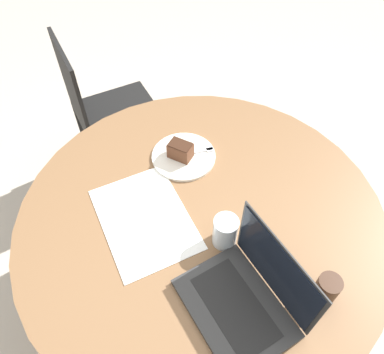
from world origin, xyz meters
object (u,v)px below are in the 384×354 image
at_px(plate, 184,156).
at_px(coffee_glass, 326,289).
at_px(chair, 106,115).
at_px(laptop, 246,297).

bearing_deg(plate, coffee_glass, 7.86).
distance_m(chair, laptop, 1.32).
height_order(chair, coffee_glass, chair).
relative_size(plate, coffee_glass, 2.43).
bearing_deg(laptop, coffee_glass, -115.56).
height_order(chair, laptop, laptop).
bearing_deg(plate, laptop, -11.29).
relative_size(plate, laptop, 0.73).
bearing_deg(laptop, chair, -1.99).
distance_m(chair, coffee_glass, 1.43).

